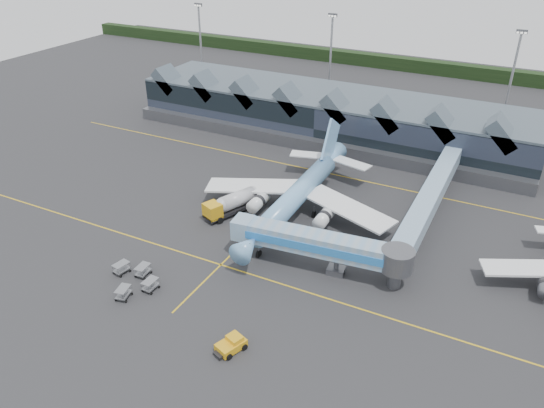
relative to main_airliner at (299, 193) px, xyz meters
The scene contains 10 objects.
ground 12.42m from the main_airliner, 108.40° to the right, with size 260.00×260.00×0.00m, color #252527.
taxi_stripes 5.44m from the main_airliner, 161.81° to the right, with size 120.00×60.00×0.01m.
tree_line_far 98.86m from the main_airliner, 92.17° to the left, with size 260.00×4.00×4.00m, color black.
terminal 37.20m from the main_airliner, 103.69° to the left, with size 90.00×22.25×12.52m.
light_masts 55.08m from the main_airliner, 71.49° to the left, with size 132.40×42.56×22.45m.
main_airliner is the anchor object (origin of this frame).
jet_bridge 17.42m from the main_airliner, 50.71° to the right, with size 26.53×6.45×6.12m.
fuel_truck 11.38m from the main_airliner, 151.80° to the right, with size 6.42×10.76×3.68m.
pushback_tug 34.00m from the main_airliner, 78.92° to the right, with size 3.45×4.34×1.75m.
baggage_carts 31.09m from the main_airliner, 112.95° to the right, with size 7.97×7.67×1.60m.
Camera 1 is at (35.88, -61.38, 46.29)m, focal length 35.00 mm.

